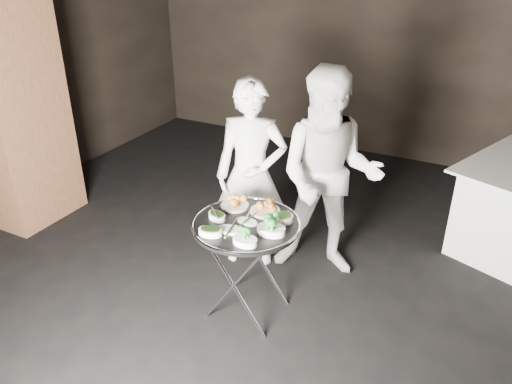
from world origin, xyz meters
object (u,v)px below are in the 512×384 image
at_px(serving_tray, 246,224).
at_px(waiter_right, 329,176).
at_px(waiter_left, 251,175).
at_px(tray_stand, 247,265).

height_order(serving_tray, waiter_right, waiter_right).
relative_size(serving_tray, waiter_left, 0.48).
bearing_deg(tray_stand, waiter_right, 68.60).
xyz_separation_m(tray_stand, waiter_right, (0.31, 0.80, 0.44)).
bearing_deg(serving_tray, waiter_right, 68.60).
relative_size(serving_tray, waiter_right, 0.44).
relative_size(tray_stand, waiter_right, 0.44).
xyz_separation_m(serving_tray, waiter_left, (-0.30, 0.66, 0.04)).
height_order(tray_stand, waiter_left, waiter_left).
bearing_deg(tray_stand, serving_tray, 90.00).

